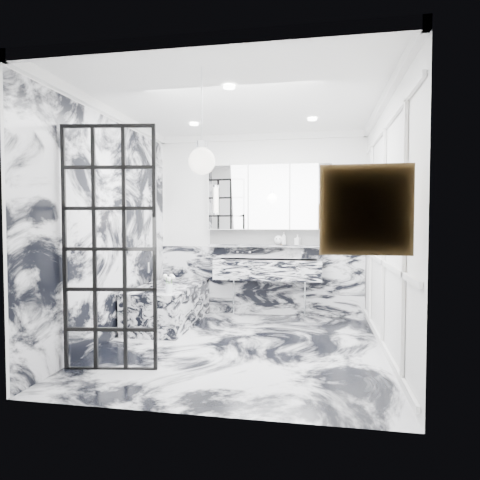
% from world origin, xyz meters
% --- Properties ---
extents(floor, '(3.60, 3.60, 0.00)m').
position_xyz_m(floor, '(0.00, 0.00, 0.00)').
color(floor, silver).
rests_on(floor, ground).
extents(ceiling, '(3.60, 3.60, 0.00)m').
position_xyz_m(ceiling, '(0.00, 0.00, 2.80)').
color(ceiling, white).
rests_on(ceiling, wall_back).
extents(wall_back, '(3.60, 0.00, 3.60)m').
position_xyz_m(wall_back, '(0.00, 1.80, 1.40)').
color(wall_back, white).
rests_on(wall_back, floor).
extents(wall_front, '(3.60, 0.00, 3.60)m').
position_xyz_m(wall_front, '(0.00, -1.80, 1.40)').
color(wall_front, white).
rests_on(wall_front, floor).
extents(wall_left, '(0.00, 3.60, 3.60)m').
position_xyz_m(wall_left, '(-1.60, 0.00, 1.40)').
color(wall_left, white).
rests_on(wall_left, floor).
extents(wall_right, '(0.00, 3.60, 3.60)m').
position_xyz_m(wall_right, '(1.60, 0.00, 1.40)').
color(wall_right, white).
rests_on(wall_right, floor).
extents(marble_clad_back, '(3.18, 0.05, 1.05)m').
position_xyz_m(marble_clad_back, '(0.00, 1.78, 0.53)').
color(marble_clad_back, silver).
rests_on(marble_clad_back, floor).
extents(marble_clad_left, '(0.02, 3.56, 2.68)m').
position_xyz_m(marble_clad_left, '(-1.59, 0.00, 1.34)').
color(marble_clad_left, silver).
rests_on(marble_clad_left, floor).
extents(panel_molding, '(0.03, 3.40, 2.30)m').
position_xyz_m(panel_molding, '(1.58, 0.00, 1.30)').
color(panel_molding, white).
rests_on(panel_molding, floor).
extents(soap_bottle_a, '(0.10, 0.10, 0.20)m').
position_xyz_m(soap_bottle_a, '(0.38, 1.71, 1.19)').
color(soap_bottle_a, '#8C5919').
rests_on(soap_bottle_a, ledge).
extents(soap_bottle_b, '(0.09, 0.10, 0.16)m').
position_xyz_m(soap_bottle_b, '(0.58, 1.71, 1.17)').
color(soap_bottle_b, '#4C4C51').
rests_on(soap_bottle_b, ledge).
extents(soap_bottle_c, '(0.14, 0.14, 0.15)m').
position_xyz_m(soap_bottle_c, '(1.00, 1.71, 1.16)').
color(soap_bottle_c, silver).
rests_on(soap_bottle_c, ledge).
extents(face_pot, '(0.14, 0.14, 0.14)m').
position_xyz_m(face_pot, '(0.29, 1.71, 1.17)').
color(face_pot, white).
rests_on(face_pot, ledge).
extents(amber_bottle, '(0.04, 0.04, 0.10)m').
position_xyz_m(amber_bottle, '(0.36, 1.71, 1.14)').
color(amber_bottle, '#8C5919').
rests_on(amber_bottle, ledge).
extents(flower_vase, '(0.09, 0.09, 0.12)m').
position_xyz_m(flower_vase, '(-0.94, 0.23, 0.61)').
color(flower_vase, silver).
rests_on(flower_vase, bathtub).
extents(crittall_door, '(0.88, 0.17, 2.36)m').
position_xyz_m(crittall_door, '(-1.10, -0.99, 1.18)').
color(crittall_door, black).
rests_on(crittall_door, floor).
extents(artwork, '(0.53, 0.05, 0.53)m').
position_xyz_m(artwork, '(1.20, -1.76, 1.52)').
color(artwork, orange).
rests_on(artwork, wall_front).
extents(pendant_light, '(0.22, 0.22, 0.22)m').
position_xyz_m(pendant_light, '(-0.10, -1.28, 1.96)').
color(pendant_light, white).
rests_on(pendant_light, ceiling).
extents(trough_sink, '(1.60, 0.45, 0.30)m').
position_xyz_m(trough_sink, '(0.15, 1.55, 0.73)').
color(trough_sink, silver).
rests_on(trough_sink, wall_back).
extents(ledge, '(1.90, 0.14, 0.04)m').
position_xyz_m(ledge, '(0.15, 1.72, 1.07)').
color(ledge, silver).
rests_on(ledge, wall_back).
extents(subway_tile, '(1.90, 0.03, 0.23)m').
position_xyz_m(subway_tile, '(0.15, 1.78, 1.21)').
color(subway_tile, white).
rests_on(subway_tile, wall_back).
extents(mirror_cabinet, '(1.90, 0.16, 1.00)m').
position_xyz_m(mirror_cabinet, '(0.15, 1.73, 1.82)').
color(mirror_cabinet, white).
rests_on(mirror_cabinet, wall_back).
extents(sconce_left, '(0.07, 0.07, 0.40)m').
position_xyz_m(sconce_left, '(-0.67, 1.63, 1.78)').
color(sconce_left, white).
rests_on(sconce_left, mirror_cabinet).
extents(sconce_right, '(0.07, 0.07, 0.40)m').
position_xyz_m(sconce_right, '(0.97, 1.63, 1.78)').
color(sconce_right, white).
rests_on(sconce_right, mirror_cabinet).
extents(bathtub, '(0.75, 1.65, 0.55)m').
position_xyz_m(bathtub, '(-1.18, 0.90, 0.28)').
color(bathtub, silver).
rests_on(bathtub, floor).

